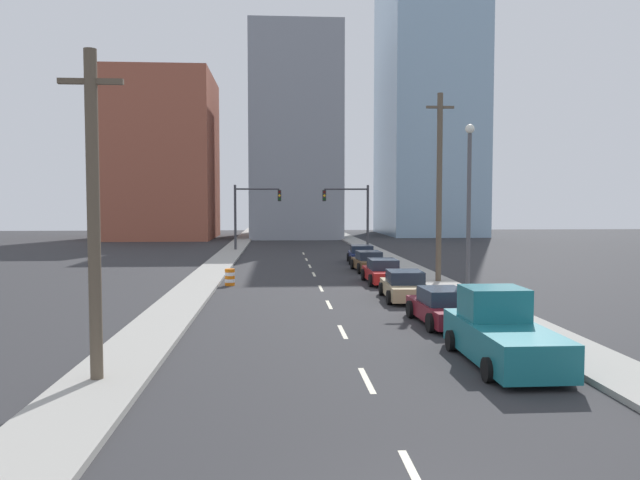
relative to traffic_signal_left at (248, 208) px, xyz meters
The scene contains 26 objects.
sidewalk_left 4.40m from the traffic_signal_left, 167.30° to the left, with size 2.21×105.87×0.17m.
sidewalk_right 12.66m from the traffic_signal_left, ahead, with size 2.21×105.87×0.17m.
lane_stripe_at_2m 51.02m from the traffic_signal_left, 84.13° to the right, with size 0.16×2.40×0.01m, color beige.
lane_stripe_at_8m 45.19m from the traffic_signal_left, 83.37° to the right, with size 0.16×2.40×0.01m, color beige.
lane_stripe_at_14m 39.09m from the traffic_signal_left, 82.31° to the right, with size 0.16×2.40×0.01m, color beige.
lane_stripe_at_20m 33.13m from the traffic_signal_left, 80.90° to the right, with size 0.16×2.40×0.01m, color beige.
lane_stripe_at_26m 27.81m from the traffic_signal_left, 79.10° to the right, with size 0.16×2.40×0.01m, color beige.
lane_stripe_at_32m 21.29m from the traffic_signal_left, 75.58° to the right, with size 0.16×2.40×0.01m, color beige.
lane_stripe_at_38m 16.35m from the traffic_signal_left, 70.80° to the right, with size 0.16×2.40×0.01m, color beige.
lane_stripe_at_43m 11.53m from the traffic_signal_left, 61.07° to the right, with size 0.16×2.40×0.01m, color beige.
lane_stripe_at_49m 7.43m from the traffic_signal_left, 32.36° to the right, with size 0.16×2.40×0.01m, color beige.
building_brick_left 27.32m from the traffic_signal_left, 118.42° to the left, with size 14.00×16.00×21.34m.
building_office_center 29.45m from the traffic_signal_left, 79.24° to the left, with size 12.00×20.00×27.62m.
building_glass_right 43.32m from the traffic_signal_left, 51.38° to the left, with size 13.00×20.00×41.08m.
traffic_signal_left is the anchor object (origin of this frame).
traffic_signal_right 10.38m from the traffic_signal_left, ahead, with size 4.57×0.35×6.42m.
utility_pole_left_near 44.72m from the traffic_signal_left, 92.24° to the right, with size 1.60×0.32×8.47m.
utility_pole_right_mid 28.26m from the traffic_signal_left, 64.63° to the right, with size 1.60×0.32×10.90m.
traffic_barrel 25.73m from the traffic_signal_left, 89.68° to the right, with size 0.56×0.56×0.95m.
street_lamp 33.73m from the traffic_signal_left, 69.23° to the right, with size 0.44×0.44×8.39m.
pickup_truck_teal 44.33m from the traffic_signal_left, 77.79° to the right, with size 2.32×5.57×2.13m.
sedan_maroon 38.63m from the traffic_signal_left, 76.18° to the right, with size 2.16×4.69×1.38m.
sedan_tan 32.68m from the traffic_signal_left, 73.98° to the right, with size 2.25×4.66×1.40m.
sedan_red 26.79m from the traffic_signal_left, 70.34° to the right, with size 2.09×4.73×1.42m.
sedan_brown 21.00m from the traffic_signal_left, 64.05° to the right, with size 2.17×4.71×1.38m.
sedan_navy 16.09m from the traffic_signal_left, 53.32° to the right, with size 2.36×4.75×1.38m.
Camera 1 is at (-2.30, -8.13, 4.65)m, focal length 35.00 mm.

